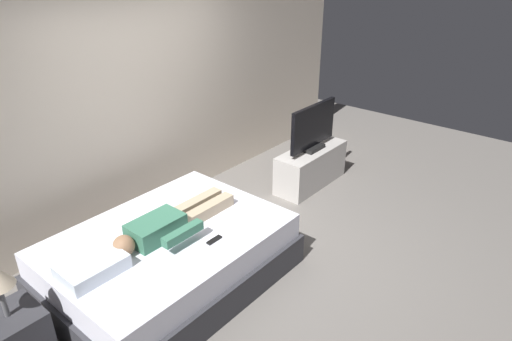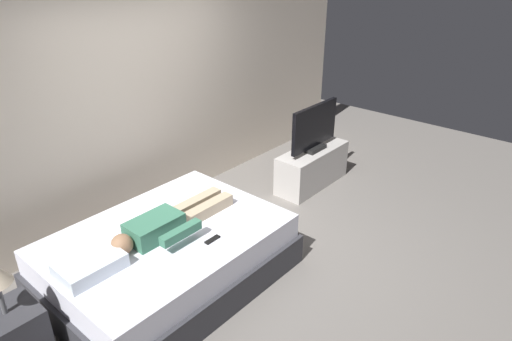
{
  "view_description": "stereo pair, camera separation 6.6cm",
  "coord_description": "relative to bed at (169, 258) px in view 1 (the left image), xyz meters",
  "views": [
    {
      "loc": [
        -2.79,
        -2.39,
        2.78
      ],
      "look_at": [
        0.48,
        0.35,
        0.69
      ],
      "focal_mm": 31.58,
      "sensor_mm": 36.0,
      "label": 1
    },
    {
      "loc": [
        -2.75,
        -2.44,
        2.78
      ],
      "look_at": [
        0.48,
        0.35,
        0.69
      ],
      "focal_mm": 31.58,
      "sensor_mm": 36.0,
      "label": 2
    }
  ],
  "objects": [
    {
      "name": "back_wall",
      "position": [
        1.15,
        1.28,
        1.14
      ],
      "size": [
        6.4,
        0.1,
        2.8
      ],
      "primitive_type": "cube",
      "color": "beige",
      "rests_on": "ground"
    },
    {
      "name": "bed",
      "position": [
        0.0,
        0.0,
        0.0
      ],
      "size": [
        2.09,
        1.53,
        0.54
      ],
      "color": "#333338",
      "rests_on": "ground"
    },
    {
      "name": "tv",
      "position": [
        2.46,
        0.1,
        0.52
      ],
      "size": [
        0.88,
        0.2,
        0.59
      ],
      "color": "black",
      "rests_on": "tv_stand"
    },
    {
      "name": "remote",
      "position": [
        0.18,
        -0.41,
        0.29
      ],
      "size": [
        0.15,
        0.04,
        0.02
      ],
      "primitive_type": "cube",
      "color": "black",
      "rests_on": "bed"
    },
    {
      "name": "person",
      "position": [
        0.03,
        -0.01,
        0.36
      ],
      "size": [
        1.26,
        0.46,
        0.18
      ],
      "color": "#387056",
      "rests_on": "bed"
    },
    {
      "name": "tv_stand",
      "position": [
        2.46,
        0.1,
        -0.01
      ],
      "size": [
        1.1,
        0.4,
        0.5
      ],
      "primitive_type": "cube",
      "color": "#B7B2AD",
      "rests_on": "ground"
    },
    {
      "name": "ground_plane",
      "position": [
        0.75,
        -0.35,
        -0.26
      ],
      "size": [
        10.0,
        10.0,
        0.0
      ],
      "primitive_type": "plane",
      "color": "slate"
    },
    {
      "name": "pillow",
      "position": [
        -0.73,
        0.0,
        0.34
      ],
      "size": [
        0.48,
        0.34,
        0.12
      ],
      "primitive_type": "cube",
      "color": "white",
      "rests_on": "bed"
    }
  ]
}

